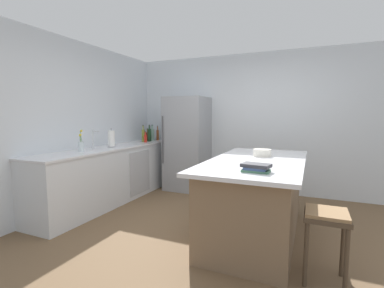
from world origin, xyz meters
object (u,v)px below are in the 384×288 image
(paper_towel_roll, at_px, (111,139))
(bar_stool, at_px, (326,224))
(gin_bottle, at_px, (152,134))
(hot_sauce_bottle, at_px, (145,138))
(syrup_bottle, at_px, (148,136))
(olive_oil_bottle, at_px, (143,135))
(vinegar_bottle, at_px, (158,135))
(refrigerator, at_px, (187,144))
(cookbook_stack, at_px, (256,168))
(wine_bottle, at_px, (149,135))
(sink_faucet, at_px, (93,139))
(flower_vase, at_px, (81,145))
(kitchen_island, at_px, (256,197))
(mixing_bowl, at_px, (262,153))

(paper_towel_roll, bearing_deg, bar_stool, -18.48)
(gin_bottle, bearing_deg, hot_sauce_bottle, -78.59)
(gin_bottle, height_order, hot_sauce_bottle, gin_bottle)
(syrup_bottle, height_order, olive_oil_bottle, olive_oil_bottle)
(paper_towel_roll, xyz_separation_m, vinegar_bottle, (0.06, 1.39, -0.02))
(refrigerator, distance_m, olive_oil_bottle, 0.91)
(syrup_bottle, relative_size, cookbook_stack, 0.90)
(refrigerator, xyz_separation_m, wine_bottle, (-0.78, -0.13, 0.16))
(refrigerator, height_order, sink_faucet, refrigerator)
(bar_stool, bearing_deg, sink_faucet, 167.45)
(wine_bottle, xyz_separation_m, olive_oil_bottle, (-0.08, -0.10, -0.01))
(refrigerator, height_order, flower_vase, refrigerator)
(bar_stool, relative_size, flower_vase, 1.98)
(olive_oil_bottle, bearing_deg, refrigerator, 14.80)
(gin_bottle, bearing_deg, refrigerator, -3.90)
(vinegar_bottle, height_order, gin_bottle, gin_bottle)
(paper_towel_roll, bearing_deg, olive_oil_bottle, 92.55)
(kitchen_island, height_order, flower_vase, flower_vase)
(hot_sauce_bottle, bearing_deg, refrigerator, 23.31)
(bar_stool, xyz_separation_m, sink_faucet, (-3.26, 0.72, 0.56))
(hot_sauce_bottle, bearing_deg, kitchen_island, -27.70)
(bar_stool, bearing_deg, vinegar_bottle, 141.92)
(vinegar_bottle, height_order, cookbook_stack, vinegar_bottle)
(bar_stool, distance_m, hot_sauce_bottle, 3.73)
(bar_stool, relative_size, syrup_bottle, 2.50)
(refrigerator, distance_m, cookbook_stack, 2.89)
(syrup_bottle, bearing_deg, mixing_bowl, -26.00)
(kitchen_island, bearing_deg, flower_vase, -172.73)
(refrigerator, height_order, wine_bottle, refrigerator)
(refrigerator, relative_size, syrup_bottle, 7.07)
(hot_sauce_bottle, bearing_deg, vinegar_bottle, 90.92)
(vinegar_bottle, distance_m, hot_sauce_bottle, 0.48)
(syrup_bottle, xyz_separation_m, cookbook_stack, (2.65, -2.26, -0.06))
(paper_towel_roll, relative_size, olive_oil_bottle, 0.94)
(flower_vase, height_order, vinegar_bottle, flower_vase)
(flower_vase, height_order, cookbook_stack, flower_vase)
(paper_towel_roll, bearing_deg, vinegar_bottle, 87.47)
(mixing_bowl, bearing_deg, vinegar_bottle, 149.39)
(flower_vase, xyz_separation_m, olive_oil_bottle, (-0.05, 1.67, 0.03))
(bar_stool, distance_m, sink_faucet, 3.38)
(flower_vase, relative_size, cookbook_stack, 1.14)
(kitchen_island, bearing_deg, syrup_bottle, 148.56)
(gin_bottle, distance_m, olive_oil_bottle, 0.29)
(bar_stool, bearing_deg, refrigerator, 135.88)
(kitchen_island, xyz_separation_m, olive_oil_bottle, (-2.51, 1.35, 0.59))
(bar_stool, xyz_separation_m, olive_oil_bottle, (-3.24, 2.07, 0.54))
(syrup_bottle, relative_size, wine_bottle, 0.76)
(vinegar_bottle, relative_size, gin_bottle, 0.93)
(kitchen_island, relative_size, cookbook_stack, 7.61)
(refrigerator, distance_m, hot_sauce_bottle, 0.83)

